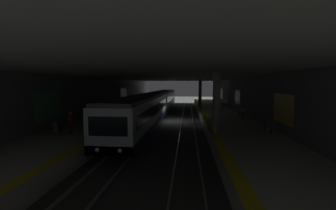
{
  "coord_description": "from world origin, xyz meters",
  "views": [
    {
      "loc": [
        -27.41,
        -2.18,
        4.69
      ],
      "look_at": [
        4.71,
        0.74,
        1.68
      ],
      "focal_mm": 22.97,
      "sensor_mm": 36.0,
      "label": 1
    }
  ],
  "objects_px": {
    "bench_left_mid": "(242,112)",
    "person_standing_far": "(71,122)",
    "bench_right_mid": "(103,110)",
    "person_waiting_near": "(115,105)",
    "bench_right_near": "(55,123)",
    "trash_bin": "(55,128)",
    "pillar_far": "(200,93)",
    "bench_right_far": "(115,106)",
    "bench_left_near": "(269,125)",
    "person_walking_mid": "(119,106)",
    "pillar_near": "(216,103)",
    "bench_left_far": "(225,103)",
    "metro_train": "(157,104)"
  },
  "relations": [
    {
      "from": "pillar_far",
      "to": "person_walking_mid",
      "type": "height_order",
      "value": "pillar_far"
    },
    {
      "from": "pillar_far",
      "to": "bench_right_far",
      "type": "distance_m",
      "value": 14.73
    },
    {
      "from": "bench_right_mid",
      "to": "person_standing_far",
      "type": "xyz_separation_m",
      "value": [
        -11.17,
        -2.02,
        0.39
      ]
    },
    {
      "from": "pillar_near",
      "to": "bench_left_far",
      "type": "height_order",
      "value": "pillar_near"
    },
    {
      "from": "bench_left_mid",
      "to": "person_walking_mid",
      "type": "height_order",
      "value": "person_walking_mid"
    },
    {
      "from": "pillar_far",
      "to": "person_walking_mid",
      "type": "xyz_separation_m",
      "value": [
        -9.88,
        11.18,
        -1.4
      ]
    },
    {
      "from": "bench_left_mid",
      "to": "bench_right_mid",
      "type": "distance_m",
      "value": 17.08
    },
    {
      "from": "bench_left_near",
      "to": "bench_left_mid",
      "type": "height_order",
      "value": "same"
    },
    {
      "from": "person_waiting_near",
      "to": "trash_bin",
      "type": "distance_m",
      "value": 14.04
    },
    {
      "from": "metro_train",
      "to": "bench_left_near",
      "type": "relative_size",
      "value": 22.41
    },
    {
      "from": "pillar_near",
      "to": "trash_bin",
      "type": "height_order",
      "value": "pillar_near"
    },
    {
      "from": "metro_train",
      "to": "bench_left_mid",
      "type": "height_order",
      "value": "metro_train"
    },
    {
      "from": "bench_right_mid",
      "to": "person_standing_far",
      "type": "relative_size",
      "value": 1.01
    },
    {
      "from": "pillar_near",
      "to": "bench_right_mid",
      "type": "height_order",
      "value": "pillar_near"
    },
    {
      "from": "bench_right_far",
      "to": "pillar_near",
      "type": "bearing_deg",
      "value": -137.88
    },
    {
      "from": "person_waiting_near",
      "to": "trash_bin",
      "type": "relative_size",
      "value": 1.92
    },
    {
      "from": "pillar_near",
      "to": "trash_bin",
      "type": "bearing_deg",
      "value": 95.59
    },
    {
      "from": "bench_left_near",
      "to": "person_standing_far",
      "type": "relative_size",
      "value": 1.01
    },
    {
      "from": "bench_left_near",
      "to": "person_walking_mid",
      "type": "xyz_separation_m",
      "value": [
        10.55,
        15.36,
        0.35
      ]
    },
    {
      "from": "bench_left_mid",
      "to": "bench_right_near",
      "type": "xyz_separation_m",
      "value": [
        -9.4,
        17.07,
        0.0
      ]
    },
    {
      "from": "bench_left_far",
      "to": "person_standing_far",
      "type": "height_order",
      "value": "person_standing_far"
    },
    {
      "from": "bench_left_near",
      "to": "trash_bin",
      "type": "bearing_deg",
      "value": 96.72
    },
    {
      "from": "bench_right_mid",
      "to": "bench_right_far",
      "type": "bearing_deg",
      "value": 0.0
    },
    {
      "from": "bench_left_near",
      "to": "bench_right_near",
      "type": "relative_size",
      "value": 1.0
    },
    {
      "from": "pillar_far",
      "to": "bench_right_near",
      "type": "relative_size",
      "value": 2.68
    },
    {
      "from": "pillar_near",
      "to": "pillar_far",
      "type": "relative_size",
      "value": 1.0
    },
    {
      "from": "bench_left_mid",
      "to": "person_standing_far",
      "type": "bearing_deg",
      "value": 125.12
    },
    {
      "from": "bench_left_mid",
      "to": "bench_right_near",
      "type": "height_order",
      "value": "same"
    },
    {
      "from": "bench_left_mid",
      "to": "person_standing_far",
      "type": "height_order",
      "value": "person_standing_far"
    },
    {
      "from": "bench_right_near",
      "to": "bench_left_far",
      "type": "bearing_deg",
      "value": -39.28
    },
    {
      "from": "bench_right_near",
      "to": "person_waiting_near",
      "type": "distance_m",
      "value": 12.93
    },
    {
      "from": "pillar_near",
      "to": "bench_left_far",
      "type": "bearing_deg",
      "value": -11.38
    },
    {
      "from": "pillar_far",
      "to": "trash_bin",
      "type": "bearing_deg",
      "value": 151.48
    },
    {
      "from": "pillar_near",
      "to": "metro_train",
      "type": "relative_size",
      "value": 0.12
    },
    {
      "from": "pillar_far",
      "to": "bench_right_far",
      "type": "relative_size",
      "value": 2.68
    },
    {
      "from": "bench_right_near",
      "to": "bench_right_mid",
      "type": "xyz_separation_m",
      "value": [
        9.98,
        0.0,
        0.0
      ]
    },
    {
      "from": "bench_right_near",
      "to": "bench_right_mid",
      "type": "bearing_deg",
      "value": 0.0
    },
    {
      "from": "bench_left_near",
      "to": "person_standing_far",
      "type": "height_order",
      "value": "person_standing_far"
    },
    {
      "from": "person_waiting_near",
      "to": "person_standing_far",
      "type": "xyz_separation_m",
      "value": [
        -14.1,
        -1.46,
        0.03
      ]
    },
    {
      "from": "bench_right_near",
      "to": "trash_bin",
      "type": "relative_size",
      "value": 2.0
    },
    {
      "from": "trash_bin",
      "to": "pillar_near",
      "type": "bearing_deg",
      "value": -84.41
    },
    {
      "from": "metro_train",
      "to": "bench_left_far",
      "type": "relative_size",
      "value": 22.41
    },
    {
      "from": "person_standing_far",
      "to": "trash_bin",
      "type": "height_order",
      "value": "person_standing_far"
    },
    {
      "from": "bench_right_mid",
      "to": "pillar_far",
      "type": "bearing_deg",
      "value": -48.84
    },
    {
      "from": "bench_left_near",
      "to": "person_waiting_near",
      "type": "xyz_separation_m",
      "value": [
        12.1,
        16.51,
        0.36
      ]
    },
    {
      "from": "bench_right_far",
      "to": "person_standing_far",
      "type": "distance_m",
      "value": 15.65
    },
    {
      "from": "bench_right_far",
      "to": "person_waiting_near",
      "type": "xyz_separation_m",
      "value": [
        -1.41,
        -0.56,
        0.36
      ]
    },
    {
      "from": "bench_right_mid",
      "to": "bench_right_far",
      "type": "relative_size",
      "value": 1.0
    },
    {
      "from": "bench_right_mid",
      "to": "person_waiting_near",
      "type": "distance_m",
      "value": 3.01
    },
    {
      "from": "pillar_near",
      "to": "person_walking_mid",
      "type": "bearing_deg",
      "value": 44.72
    }
  ]
}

